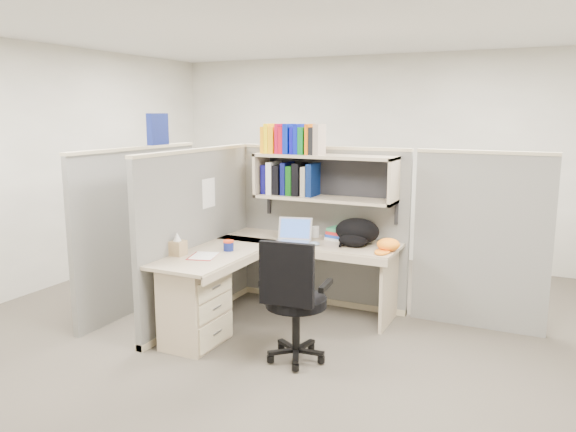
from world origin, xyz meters
The scene contains 14 objects.
ground centered at (0.00, 0.00, 0.00)m, with size 6.00×6.00×0.00m, color #39332C.
room_shell centered at (0.00, 0.00, 1.62)m, with size 6.00×6.00×6.00m.
cubicle centered at (-0.37, 0.45, 0.91)m, with size 3.79×1.84×1.95m.
desk centered at (-0.41, -0.29, 0.44)m, with size 1.74×1.75×0.73m.
laptop centered at (-0.11, 0.43, 0.85)m, with size 0.33×0.33×0.24m, color silver, non-canonical shape.
backpack centered at (0.46, 0.59, 0.86)m, with size 0.42×0.33×0.25m, color black, non-canonical shape.
orange_cap centered at (0.80, 0.52, 0.79)m, with size 0.21×0.24×0.11m, color orange, non-canonical shape.
snack_canister centered at (-0.50, -0.10, 0.78)m, with size 0.10×0.10×0.09m.
tissue_box centered at (-0.82, -0.43, 0.83)m, with size 0.13×0.13×0.20m, color tan, non-canonical shape.
mouse centered at (0.13, 0.42, 0.75)m, with size 0.10×0.07×0.04m, color #7C92B0.
paper_cup centered at (-0.01, 0.76, 0.78)m, with size 0.07×0.07×0.11m, color white.
book_stack centered at (0.22, 0.78, 0.79)m, with size 0.18×0.24×0.12m, color gray, non-canonical shape.
loose_paper centered at (-0.60, -0.35, 0.73)m, with size 0.20×0.27×0.00m, color silver, non-canonical shape.
task_chair centered at (0.35, -0.53, 0.36)m, with size 0.55×0.51×1.02m.
Camera 1 is at (2.10, -4.32, 1.96)m, focal length 35.00 mm.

